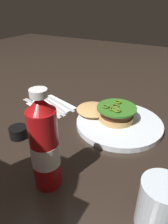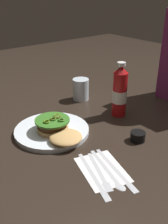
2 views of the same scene
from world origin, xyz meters
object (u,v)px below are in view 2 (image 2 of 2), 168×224
napkin (102,169)px  fork_utensil (101,173)px  water_glass (81,89)px  steak_knife (118,171)px  butter_knife (95,177)px  ketchup_bottle (120,92)px  spoon_utensil (111,174)px  burger_sandwich (58,129)px  condiment_cup (138,136)px  dinner_plate (52,131)px

napkin → fork_utensil: (0.01, -0.02, 0.00)m
napkin → fork_utensil: size_ratio=0.95×
water_glass → steak_knife: (0.49, -0.26, -0.05)m
butter_knife → steak_knife: size_ratio=0.97×
ketchup_bottle → spoon_utensil: size_ratio=1.15×
ketchup_bottle → spoon_utensil: ketchup_bottle is taller
burger_sandwich → fork_utensil: size_ratio=1.19×
condiment_cup → fork_utensil: 0.23m
dinner_plate → water_glass: 0.33m
water_glass → butter_knife: 0.58m
burger_sandwich → ketchup_bottle: bearing=88.9°
ketchup_bottle → butter_knife: bearing=-55.2°
ketchup_bottle → napkin: (0.23, -0.30, -0.10)m
condiment_cup → napkin: 0.21m
napkin → butter_knife: (0.02, -0.04, 0.00)m
burger_sandwich → butter_knife: (0.25, -0.04, -0.03)m
condiment_cup → spoon_utensil: condiment_cup is taller
dinner_plate → ketchup_bottle: 0.32m
ketchup_bottle → water_glass: 0.24m
burger_sandwich → napkin: size_ratio=1.25×
burger_sandwich → steak_knife: burger_sandwich is taller
condiment_cup → napkin: (0.04, -0.21, -0.02)m
ketchup_bottle → napkin: 0.39m
fork_utensil → condiment_cup: bearing=103.5°
dinner_plate → burger_sandwich: size_ratio=1.32×
water_glass → spoon_utensil: 0.57m
burger_sandwich → spoon_utensil: 0.27m
condiment_cup → water_glass: bearing=169.8°
ketchup_bottle → fork_utensil: size_ratio=1.29×
napkin → spoon_utensil: bearing=5.0°
ketchup_bottle → dinner_plate: bearing=-100.0°
ketchup_bottle → condiment_cup: 0.22m
butter_knife → fork_utensil: 0.02m
ketchup_bottle → steak_knife: (0.26, -0.28, -0.10)m
condiment_cup → butter_knife: size_ratio=0.25×
butter_knife → napkin: bearing=109.4°
fork_utensil → ketchup_bottle: bearing=126.7°
burger_sandwich → spoon_utensil: burger_sandwich is taller
ketchup_bottle → butter_knife: ketchup_bottle is taller
butter_knife → burger_sandwich: bearing=170.5°
water_glass → spoon_utensil: size_ratio=0.51×
dinner_plate → napkin: size_ratio=1.64×
napkin → fork_utensil: bearing=-53.9°
water_glass → steak_knife: bearing=-27.3°
butter_knife → spoon_utensil: 0.05m
spoon_utensil → steak_knife: (0.00, 0.03, 0.00)m
dinner_plate → condiment_cup: (0.24, 0.21, 0.01)m
spoon_utensil → water_glass: bearing=150.2°
condiment_cup → butter_knife: (0.06, -0.25, -0.01)m
condiment_cup → burger_sandwich: bearing=-132.2°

